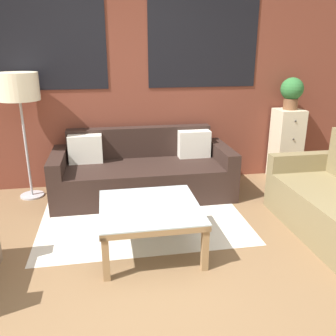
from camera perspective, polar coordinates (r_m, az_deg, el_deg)
name	(u,v)px	position (r m, az deg, el deg)	size (l,w,h in m)	color
ground_plane	(158,296)	(2.78, -1.62, -19.85)	(16.00, 16.00, 0.00)	brown
wall_back_brick	(128,75)	(4.61, -6.43, 14.59)	(8.40, 0.09, 2.80)	brown
rug	(144,220)	(3.81, -3.94, -8.30)	(2.13, 1.41, 0.00)	silver
couch_dark	(143,173)	(4.37, -4.03, -0.75)	(2.13, 0.88, 0.78)	black
coffee_table	(150,213)	(3.15, -2.94, -7.15)	(0.86, 0.86, 0.42)	silver
floor_lamp	(18,90)	(4.39, -22.86, 11.42)	(0.46, 0.46, 1.48)	#B2B2B7
drawer_cabinet	(286,145)	(5.11, 18.39, 3.59)	(0.35, 0.36, 0.96)	beige
potted_plant	(292,91)	(4.99, 19.24, 11.53)	(0.29, 0.29, 0.41)	brown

